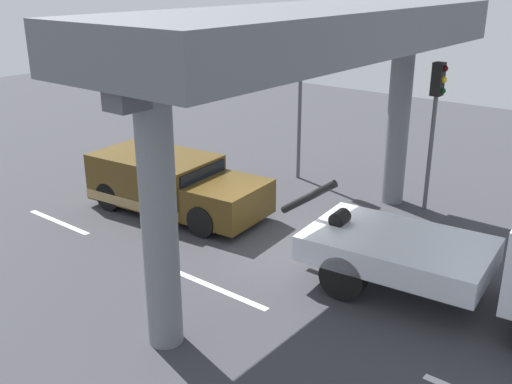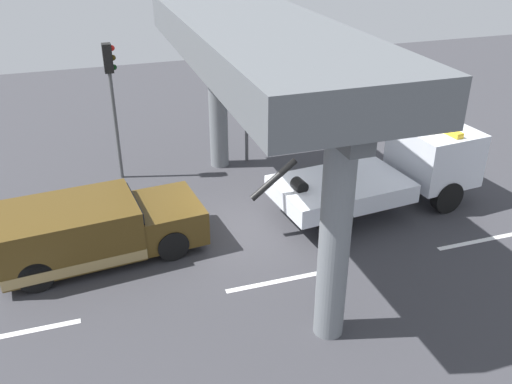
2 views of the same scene
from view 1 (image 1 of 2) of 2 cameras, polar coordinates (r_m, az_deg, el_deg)
The scene contains 8 objects.
ground_plane at distance 14.93m, azimuth 3.25°, elevation -5.67°, with size 60.00×40.00×0.10m, color #38383D.
lane_stripe_west at distance 17.33m, azimuth -18.43°, elevation -2.75°, with size 2.60×0.16×0.01m, color silver.
lane_stripe_mid at distance 13.11m, azimuth -3.48°, elevation -9.36°, with size 2.60×0.16×0.01m, color silver.
tow_truck_white at distance 12.60m, azimuth 21.82°, elevation -6.04°, with size 7.34×2.96×2.46m.
towed_van_green at distance 17.17m, azimuth -8.15°, elevation 0.70°, with size 5.38×2.66×1.58m.
overpass_structure at distance 13.25m, azimuth 5.38°, elevation 13.95°, with size 3.60×11.26×5.81m.
traffic_light_near at distance 19.23m, azimuth 4.34°, elevation 10.77°, with size 0.39×0.32×4.56m.
traffic_light_far at distance 17.18m, azimuth 16.89°, elevation 8.04°, with size 0.39×0.32×4.23m.
Camera 1 is at (7.71, -10.99, 6.49)m, focal length 41.66 mm.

